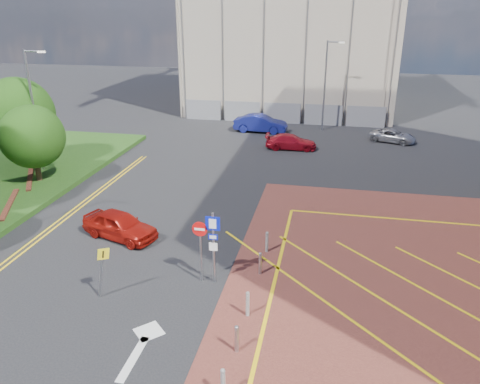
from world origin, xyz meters
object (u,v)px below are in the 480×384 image
(lamp_left_far, at_px, (34,107))
(warning_sign, at_px, (102,266))
(car_silver_back, at_px, (393,136))
(sign_cluster, at_px, (208,241))
(car_red_back, at_px, (291,142))
(tree_d, at_px, (18,114))
(tree_c, at_px, (32,137))
(lamp_back, at_px, (326,83))
(car_red_left, at_px, (120,225))
(car_blue_back, at_px, (261,123))

(lamp_left_far, xyz_separation_m, warning_sign, (10.93, -12.94, -3.23))
(warning_sign, distance_m, car_silver_back, 29.34)
(sign_cluster, bearing_deg, car_red_back, 85.91)
(car_silver_back, bearing_deg, tree_d, 132.36)
(tree_c, xyz_separation_m, lamp_back, (17.58, 18.00, 1.17))
(tree_c, relative_size, tree_d, 0.81)
(tree_d, xyz_separation_m, car_red_left, (11.38, -8.96, -3.18))
(sign_cluster, xyz_separation_m, car_blue_back, (-1.82, 25.24, -1.16))
(warning_sign, bearing_deg, tree_d, 133.02)
(warning_sign, xyz_separation_m, car_red_left, (-1.63, 4.99, -0.74))
(lamp_left_far, xyz_separation_m, car_red_back, (16.17, 9.29, -4.06))
(warning_sign, height_order, car_silver_back, warning_sign)
(lamp_back, bearing_deg, car_blue_back, -162.44)
(tree_c, height_order, car_red_back, tree_c)
(warning_sign, relative_size, car_blue_back, 0.47)
(sign_cluster, distance_m, car_red_back, 20.40)
(lamp_back, height_order, sign_cluster, lamp_back)
(car_silver_back, bearing_deg, lamp_left_far, 136.02)
(car_red_left, bearing_deg, car_silver_back, -17.38)
(sign_cluster, distance_m, warning_sign, 4.28)
(car_red_left, distance_m, car_blue_back, 22.47)
(tree_d, relative_size, warning_sign, 2.70)
(tree_d, bearing_deg, car_silver_back, 24.48)
(car_blue_back, xyz_separation_m, car_red_back, (3.27, -4.94, -0.20))
(warning_sign, xyz_separation_m, car_silver_back, (13.53, 26.02, -0.90))
(tree_c, bearing_deg, sign_cluster, -33.16)
(lamp_left_far, relative_size, car_red_left, 1.99)
(tree_d, relative_size, lamp_left_far, 0.76)
(tree_c, relative_size, car_red_back, 1.19)
(lamp_left_far, distance_m, car_blue_back, 19.59)
(warning_sign, relative_size, car_red_left, 0.56)
(tree_c, bearing_deg, warning_sign, -47.55)
(tree_c, distance_m, car_silver_back, 28.08)
(car_red_back, bearing_deg, tree_d, 111.07)
(car_red_left, bearing_deg, lamp_back, -2.62)
(lamp_back, bearing_deg, tree_d, -143.91)
(lamp_left_far, xyz_separation_m, lamp_back, (18.50, 16.00, -0.30))
(lamp_left_far, relative_size, warning_sign, 3.55)
(tree_d, bearing_deg, warning_sign, -46.98)
(tree_d, height_order, warning_sign, tree_d)
(car_red_back, bearing_deg, lamp_left_far, 116.52)
(tree_d, bearing_deg, car_red_left, -38.20)
(tree_c, height_order, car_silver_back, tree_c)
(tree_d, xyz_separation_m, car_silver_back, (26.54, 12.08, -3.34))
(car_red_back, bearing_deg, car_red_left, 154.93)
(lamp_left_far, height_order, car_blue_back, lamp_left_far)
(car_blue_back, distance_m, car_red_back, 5.93)
(tree_c, distance_m, lamp_back, 25.19)
(car_red_left, bearing_deg, car_red_back, -3.32)
(tree_d, xyz_separation_m, sign_cluster, (16.80, -12.02, -1.92))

